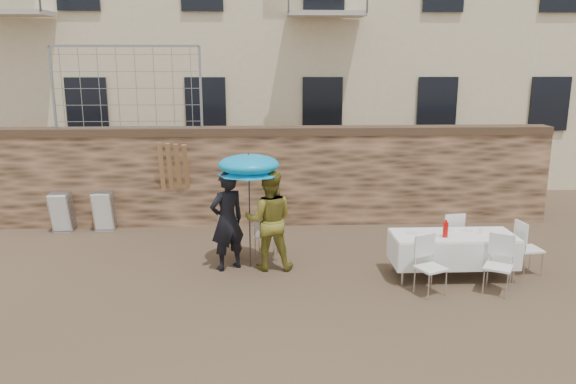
{
  "coord_description": "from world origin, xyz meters",
  "views": [
    {
      "loc": [
        -0.03,
        -7.58,
        3.72
      ],
      "look_at": [
        0.4,
        2.2,
        1.4
      ],
      "focal_mm": 35.0,
      "sensor_mm": 36.0,
      "label": 1
    }
  ],
  "objects_px": {
    "man_suit": "(227,221)",
    "table_chair_side": "(529,247)",
    "banquet_table": "(453,237)",
    "soda_bottle": "(445,230)",
    "umbrella": "(249,168)",
    "couple_chair_left": "(230,234)",
    "table_chair_front_left": "(431,266)",
    "woman_dress": "(269,220)",
    "table_chair_front_right": "(498,265)",
    "couple_chair_right": "(266,234)",
    "table_chair_back": "(449,236)",
    "chair_stack_right": "(105,209)",
    "chair_stack_left": "(64,210)"
  },
  "relations": [
    {
      "from": "banquet_table",
      "to": "woman_dress",
      "type": "bearing_deg",
      "value": 170.22
    },
    {
      "from": "table_chair_front_right",
      "to": "couple_chair_right",
      "type": "bearing_deg",
      "value": -175.08
    },
    {
      "from": "table_chair_front_left",
      "to": "table_chair_back",
      "type": "distance_m",
      "value": 1.74
    },
    {
      "from": "banquet_table",
      "to": "soda_bottle",
      "type": "bearing_deg",
      "value": -143.13
    },
    {
      "from": "table_chair_front_left",
      "to": "table_chair_side",
      "type": "height_order",
      "value": "same"
    },
    {
      "from": "table_chair_front_right",
      "to": "banquet_table",
      "type": "bearing_deg",
      "value": 154.95
    },
    {
      "from": "couple_chair_right",
      "to": "woman_dress",
      "type": "bearing_deg",
      "value": 107.04
    },
    {
      "from": "soda_bottle",
      "to": "table_chair_back",
      "type": "height_order",
      "value": "soda_bottle"
    },
    {
      "from": "couple_chair_left",
      "to": "table_chair_front_right",
      "type": "height_order",
      "value": "same"
    },
    {
      "from": "couple_chair_right",
      "to": "table_chair_front_right",
      "type": "height_order",
      "value": "same"
    },
    {
      "from": "chair_stack_left",
      "to": "chair_stack_right",
      "type": "bearing_deg",
      "value": 0.0
    },
    {
      "from": "umbrella",
      "to": "couple_chair_left",
      "type": "distance_m",
      "value": 1.49
    },
    {
      "from": "woman_dress",
      "to": "couple_chair_right",
      "type": "height_order",
      "value": "woman_dress"
    },
    {
      "from": "umbrella",
      "to": "couple_chair_left",
      "type": "xyz_separation_m",
      "value": [
        -0.4,
        0.45,
        -1.36
      ]
    },
    {
      "from": "banquet_table",
      "to": "umbrella",
      "type": "bearing_deg",
      "value": 169.6
    },
    {
      "from": "woman_dress",
      "to": "table_chair_front_left",
      "type": "bearing_deg",
      "value": 155.12
    },
    {
      "from": "man_suit",
      "to": "table_chair_back",
      "type": "height_order",
      "value": "man_suit"
    },
    {
      "from": "chair_stack_right",
      "to": "soda_bottle",
      "type": "bearing_deg",
      "value": -26.31
    },
    {
      "from": "umbrella",
      "to": "couple_chair_right",
      "type": "distance_m",
      "value": 1.47
    },
    {
      "from": "woman_dress",
      "to": "couple_chair_right",
      "type": "xyz_separation_m",
      "value": [
        -0.05,
        0.55,
        -0.43
      ]
    },
    {
      "from": "table_chair_side",
      "to": "table_chair_back",
      "type": "bearing_deg",
      "value": 53.05
    },
    {
      "from": "couple_chair_right",
      "to": "table_chair_front_right",
      "type": "distance_m",
      "value": 4.17
    },
    {
      "from": "woman_dress",
      "to": "table_chair_side",
      "type": "bearing_deg",
      "value": 176.2
    },
    {
      "from": "woman_dress",
      "to": "soda_bottle",
      "type": "xyz_separation_m",
      "value": [
        2.98,
        -0.7,
        -0.0
      ]
    },
    {
      "from": "man_suit",
      "to": "table_chair_front_right",
      "type": "height_order",
      "value": "man_suit"
    },
    {
      "from": "man_suit",
      "to": "soda_bottle",
      "type": "xyz_separation_m",
      "value": [
        3.73,
        -0.7,
        -0.0
      ]
    },
    {
      "from": "woman_dress",
      "to": "banquet_table",
      "type": "xyz_separation_m",
      "value": [
        3.18,
        -0.55,
        -0.18
      ]
    },
    {
      "from": "man_suit",
      "to": "couple_chair_right",
      "type": "distance_m",
      "value": 0.99
    },
    {
      "from": "banquet_table",
      "to": "chair_stack_right",
      "type": "height_order",
      "value": "chair_stack_right"
    },
    {
      "from": "couple_chair_left",
      "to": "soda_bottle",
      "type": "relative_size",
      "value": 3.69
    },
    {
      "from": "couple_chair_left",
      "to": "couple_chair_right",
      "type": "relative_size",
      "value": 1.0
    },
    {
      "from": "umbrella",
      "to": "table_chair_back",
      "type": "height_order",
      "value": "umbrella"
    },
    {
      "from": "man_suit",
      "to": "table_chair_front_left",
      "type": "height_order",
      "value": "man_suit"
    },
    {
      "from": "couple_chair_right",
      "to": "table_chair_back",
      "type": "distance_m",
      "value": 3.45
    },
    {
      "from": "woman_dress",
      "to": "couple_chair_left",
      "type": "height_order",
      "value": "woman_dress"
    },
    {
      "from": "woman_dress",
      "to": "umbrella",
      "type": "bearing_deg",
      "value": -14.15
    },
    {
      "from": "soda_bottle",
      "to": "table_chair_front_left",
      "type": "height_order",
      "value": "soda_bottle"
    },
    {
      "from": "man_suit",
      "to": "table_chair_side",
      "type": "distance_m",
      "value": 5.37
    },
    {
      "from": "chair_stack_left",
      "to": "couple_chair_left",
      "type": "bearing_deg",
      "value": -28.13
    },
    {
      "from": "banquet_table",
      "to": "table_chair_side",
      "type": "relative_size",
      "value": 2.19
    },
    {
      "from": "umbrella",
      "to": "couple_chair_right",
      "type": "xyz_separation_m",
      "value": [
        0.3,
        0.45,
        -1.36
      ]
    },
    {
      "from": "woman_dress",
      "to": "banquet_table",
      "type": "relative_size",
      "value": 0.87
    },
    {
      "from": "woman_dress",
      "to": "chair_stack_left",
      "type": "bearing_deg",
      "value": -27.78
    },
    {
      "from": "man_suit",
      "to": "table_chair_front_right",
      "type": "relative_size",
      "value": 1.89
    },
    {
      "from": "umbrella",
      "to": "table_chair_front_left",
      "type": "relative_size",
      "value": 2.04
    },
    {
      "from": "table_chair_front_left",
      "to": "table_chair_side",
      "type": "xyz_separation_m",
      "value": [
        2.0,
        0.85,
        0.0
      ]
    },
    {
      "from": "table_chair_side",
      "to": "chair_stack_right",
      "type": "distance_m",
      "value": 8.75
    },
    {
      "from": "table_chair_back",
      "to": "table_chair_side",
      "type": "relative_size",
      "value": 1.0
    },
    {
      "from": "man_suit",
      "to": "table_chair_front_left",
      "type": "xyz_separation_m",
      "value": [
        3.33,
        -1.3,
        -0.43
      ]
    },
    {
      "from": "umbrella",
      "to": "table_chair_side",
      "type": "height_order",
      "value": "umbrella"
    }
  ]
}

